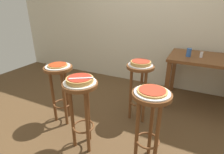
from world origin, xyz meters
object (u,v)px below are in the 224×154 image
(serving_plate_middle, at_px, (152,92))
(pizza_rear, at_px, (141,63))
(dining_table, at_px, (205,65))
(pizza_middle, at_px, (152,91))
(serving_plate_rear, at_px, (141,65))
(pizza_server_knife, at_px, (81,78))
(condiment_shaker, at_px, (201,55))
(pizza_leftside, at_px, (58,65))
(stool_rear, at_px, (139,82))
(cup_near_edge, at_px, (189,52))
(pizza_foreground, at_px, (80,80))
(stool_middle, at_px, (150,115))
(serving_plate_leftside, at_px, (58,66))
(serving_plate_foreground, at_px, (80,82))
(stool_leftside, at_px, (60,83))
(stool_foreground, at_px, (82,103))

(serving_plate_middle, bearing_deg, pizza_rear, 115.36)
(dining_table, bearing_deg, pizza_middle, -106.49)
(serving_plate_rear, relative_size, pizza_server_knife, 1.36)
(pizza_middle, xyz_separation_m, condiment_shaker, (0.34, 1.36, 0.01))
(pizza_leftside, relative_size, stool_rear, 0.30)
(stool_rear, xyz_separation_m, serving_plate_rear, (0.00, 0.00, 0.22))
(serving_plate_middle, bearing_deg, cup_near_edge, 82.34)
(pizza_foreground, height_order, pizza_rear, same)
(pizza_leftside, distance_m, pizza_rear, 0.99)
(pizza_foreground, height_order, stool_rear, pizza_foreground)
(stool_middle, distance_m, serving_plate_middle, 0.22)
(pizza_middle, relative_size, stool_rear, 0.33)
(stool_middle, height_order, serving_plate_middle, serving_plate_middle)
(serving_plate_middle, height_order, pizza_rear, pizza_rear)
(serving_plate_leftside, relative_size, pizza_leftside, 1.28)
(stool_middle, bearing_deg, dining_table, 73.51)
(serving_plate_foreground, bearing_deg, serving_plate_rear, 64.25)
(pizza_middle, distance_m, cup_near_edge, 1.34)
(pizza_leftside, bearing_deg, serving_plate_leftside, 0.00)
(serving_plate_leftside, xyz_separation_m, serving_plate_rear, (0.87, 0.48, 0.00))
(stool_leftside, distance_m, cup_near_edge, 1.81)
(stool_leftside, relative_size, serving_plate_rear, 2.53)
(serving_plate_middle, bearing_deg, pizza_server_knife, -169.67)
(pizza_middle, distance_m, condiment_shaker, 1.40)
(serving_plate_leftside, height_order, pizza_server_knife, pizza_server_knife)
(serving_plate_foreground, distance_m, cup_near_edge, 1.66)
(stool_middle, distance_m, stool_leftside, 1.19)
(condiment_shaker, bearing_deg, stool_middle, -104.14)
(condiment_shaker, xyz_separation_m, pizza_server_knife, (-0.98, -1.48, 0.03))
(pizza_rear, xyz_separation_m, pizza_server_knife, (-0.33, -0.76, 0.03))
(stool_middle, distance_m, pizza_middle, 0.24)
(serving_plate_leftside, bearing_deg, pizza_leftside, 0.00)
(pizza_foreground, xyz_separation_m, pizza_rear, (0.36, 0.74, -0.00))
(serving_plate_middle, xyz_separation_m, cup_near_edge, (0.18, 1.33, 0.05))
(serving_plate_middle, bearing_deg, condiment_shaker, 75.86)
(pizza_rear, bearing_deg, pizza_leftside, -150.96)
(pizza_foreground, xyz_separation_m, condiment_shaker, (1.01, 1.46, 0.00))
(dining_table, relative_size, cup_near_edge, 8.40)
(pizza_middle, xyz_separation_m, serving_plate_rear, (-0.31, 0.65, -0.02))
(pizza_middle, height_order, serving_plate_leftside, pizza_middle)
(pizza_middle, relative_size, cup_near_edge, 2.13)
(cup_near_edge, bearing_deg, serving_plate_middle, -97.66)
(serving_plate_foreground, relative_size, serving_plate_rear, 1.04)
(pizza_foreground, relative_size, serving_plate_middle, 0.85)
(stool_foreground, bearing_deg, serving_plate_rear, 64.25)
(pizza_foreground, relative_size, cup_near_edge, 2.18)
(serving_plate_foreground, bearing_deg, stool_rear, 64.25)
(serving_plate_rear, relative_size, condiment_shaker, 3.77)
(serving_plate_foreground, bearing_deg, pizza_rear, 64.25)
(pizza_foreground, relative_size, stool_middle, 0.34)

